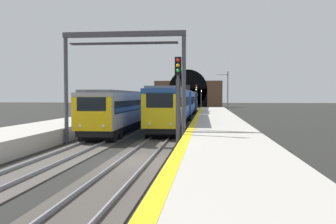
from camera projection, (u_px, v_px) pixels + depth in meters
ground_plane at (135, 163)px, 18.25m from camera, size 320.00×320.00×0.00m
platform_right at (227, 154)px, 17.73m from camera, size 112.00×4.72×1.08m
platform_right_edge_strip at (184, 142)px, 17.94m from camera, size 112.00×0.50×0.01m
track_main_line at (135, 162)px, 18.25m from camera, size 160.00×2.90×0.21m
track_adjacent_line at (54, 160)px, 18.71m from camera, size 160.00×3.15×0.21m
train_main_approaching at (184, 102)px, 55.87m from camera, size 58.90×3.10×5.01m
train_adjacent_platform at (144, 105)px, 45.25m from camera, size 42.38×3.15×4.68m
railway_signal_near at (178, 95)px, 21.30m from camera, size 0.39×0.38×5.62m
railway_signal_mid at (196, 98)px, 56.13m from camera, size 0.39×0.38×5.11m
railway_signal_far at (201, 97)px, 98.37m from camera, size 0.39×0.38×5.06m
overhead_signal_gantry at (124, 60)px, 24.94m from camera, size 0.70×8.55×7.75m
tunnel_portal at (188, 94)px, 107.97m from camera, size 2.52×20.11×11.26m
catenary_mast_near at (228, 92)px, 67.39m from camera, size 0.22×2.13×7.88m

